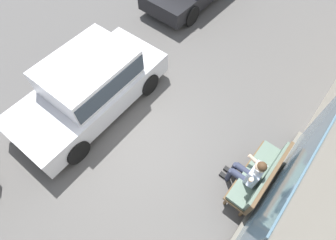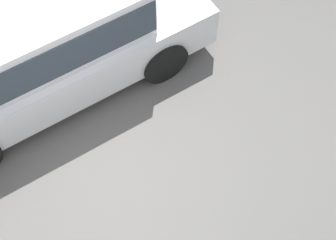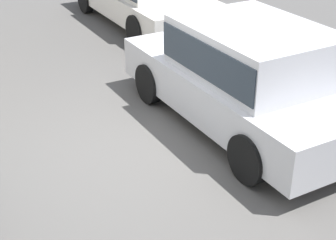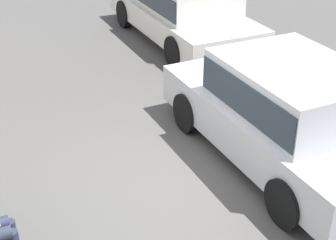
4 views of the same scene
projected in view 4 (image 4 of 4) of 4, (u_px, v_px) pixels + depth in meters
ground_plane at (184, 184)px, 7.06m from camera, size 60.00×60.00×0.00m
parked_car_mid at (287, 109)px, 7.22m from camera, size 4.18×1.99×1.52m
parked_car_far at (184, 8)px, 11.68m from camera, size 4.68×1.97×1.43m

